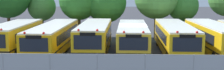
% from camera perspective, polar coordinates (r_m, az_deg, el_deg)
% --- Properties ---
extents(ground_plane, '(160.00, 160.00, 0.00)m').
position_cam_1_polar(ground_plane, '(25.46, 4.22, -3.58)').
color(ground_plane, '#38383D').
extents(school_bus_0, '(2.63, 9.33, 2.71)m').
position_cam_1_polar(school_bus_0, '(26.87, -18.82, -0.29)').
color(school_bus_0, yellow).
rests_on(school_bus_0, ground_plane).
extents(school_bus_1, '(2.69, 11.41, 2.62)m').
position_cam_1_polar(school_bus_1, '(25.86, -11.49, -0.42)').
color(school_bus_1, '#EAA80C').
rests_on(school_bus_1, ground_plane).
extents(school_bus_2, '(2.62, 9.93, 2.75)m').
position_cam_1_polar(school_bus_2, '(25.15, -3.44, -0.37)').
color(school_bus_2, yellow).
rests_on(school_bus_2, ground_plane).
extents(school_bus_3, '(2.79, 10.28, 2.61)m').
position_cam_1_polar(school_bus_3, '(25.35, 4.09, -0.47)').
color(school_bus_3, yellow).
rests_on(school_bus_3, ground_plane).
extents(school_bus_4, '(2.72, 10.95, 2.70)m').
position_cam_1_polar(school_bus_4, '(25.56, 12.35, -0.47)').
color(school_bus_4, yellow).
rests_on(school_bus_4, ground_plane).
extents(school_bus_5, '(2.71, 10.53, 2.76)m').
position_cam_1_polar(school_bus_5, '(26.16, 19.52, -0.50)').
color(school_bus_5, yellow).
rests_on(school_bus_5, ground_plane).
extents(tree_1, '(3.33, 3.33, 5.23)m').
position_cam_1_polar(tree_1, '(35.37, -13.97, 5.38)').
color(tree_1, '#4C3823').
rests_on(tree_1, ground_plane).
extents(tree_2, '(4.51, 4.51, 6.64)m').
position_cam_1_polar(tree_2, '(33.26, -6.53, 6.78)').
color(tree_2, '#4C3823').
rests_on(tree_2, ground_plane).
extents(tree_3, '(4.72, 4.72, 6.51)m').
position_cam_1_polar(tree_3, '(33.11, -1.42, 6.66)').
color(tree_3, '#4C3823').
rests_on(tree_3, ground_plane).
extents(tree_5, '(3.61, 3.61, 5.57)m').
position_cam_1_polar(tree_5, '(34.37, 14.08, 5.74)').
color(tree_5, '#4C3823').
rests_on(tree_5, ground_plane).
extents(chainlink_fence, '(27.71, 0.07, 1.83)m').
position_cam_1_polar(chainlink_fence, '(16.72, 6.62, -6.76)').
color(chainlink_fence, '#9EA0A3').
rests_on(chainlink_fence, ground_plane).
extents(traffic_cone, '(0.53, 0.53, 0.70)m').
position_cam_1_polar(traffic_cone, '(18.80, -8.34, -6.96)').
color(traffic_cone, '#EA5914').
rests_on(traffic_cone, ground_plane).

